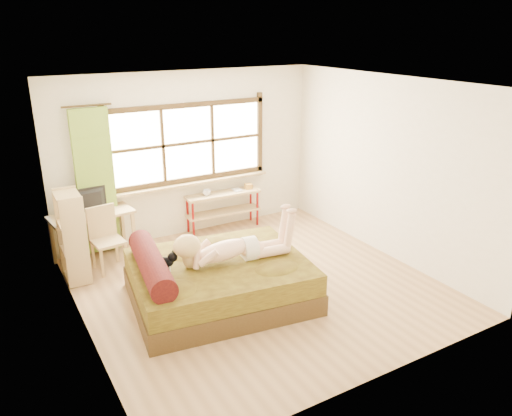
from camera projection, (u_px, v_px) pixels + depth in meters
floor at (257, 285)px, 6.83m from camera, size 4.50×4.50×0.00m
ceiling at (257, 84)px, 5.90m from camera, size 4.50×4.50×0.00m
wall_back at (188, 155)px, 8.19m from camera, size 4.50×0.00×4.50m
wall_front at (382, 259)px, 4.54m from camera, size 4.50×0.00×4.50m
wall_left at (75, 225)px, 5.30m from camera, size 0.00×4.50×4.50m
wall_right at (388, 168)px, 7.42m from camera, size 0.00×4.50×4.50m
window at (189, 146)px, 8.11m from camera, size 2.80×0.16×1.46m
curtain at (96, 182)px, 7.43m from camera, size 0.55×0.10×2.20m
bed at (216, 280)px, 6.36m from camera, size 2.40×2.03×0.83m
woman at (231, 237)px, 6.21m from camera, size 1.57×0.64×0.65m
kitten at (162, 262)px, 5.99m from camera, size 0.34×0.17×0.26m
desk at (92, 220)px, 7.39m from camera, size 1.24×0.67×0.74m
monitor at (89, 201)px, 7.33m from camera, size 0.64×0.15×0.36m
chair at (105, 235)px, 7.17m from camera, size 0.46×0.46×0.93m
pipe_shelf at (224, 202)px, 8.59m from camera, size 1.33×0.39×0.74m
cup at (207, 193)px, 8.37m from camera, size 0.14×0.14×0.10m
book at (233, 190)px, 8.62m from camera, size 0.16×0.21×0.02m
bookshelf at (72, 236)px, 6.79m from camera, size 0.33×0.56×1.26m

